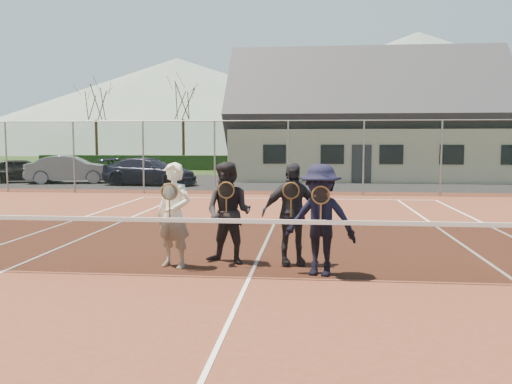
% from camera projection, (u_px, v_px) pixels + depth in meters
% --- Properties ---
extents(ground, '(220.00, 220.00, 0.00)m').
position_uv_depth(ground, '(293.00, 183.00, 28.38)').
color(ground, '#274217').
rests_on(ground, ground).
extents(court_surface, '(30.00, 30.00, 0.02)m').
position_uv_depth(court_surface, '(249.00, 279.00, 8.57)').
color(court_surface, '#562819').
rests_on(court_surface, ground).
extents(tarmac_carpark, '(40.00, 12.00, 0.01)m').
position_uv_depth(tarmac_carpark, '(218.00, 182.00, 28.79)').
color(tarmac_carpark, black).
rests_on(tarmac_carpark, ground).
extents(hedge_row, '(40.00, 1.20, 1.10)m').
position_uv_depth(hedge_row, '(299.00, 163.00, 40.21)').
color(hedge_row, black).
rests_on(hedge_row, ground).
extents(hill_west, '(110.00, 110.00, 18.00)m').
position_uv_depth(hill_west, '(178.00, 106.00, 104.38)').
color(hill_west, slate).
rests_on(hill_west, ground).
extents(hill_centre, '(120.00, 120.00, 22.00)m').
position_uv_depth(hill_centre, '(417.00, 93.00, 99.55)').
color(hill_centre, slate).
rests_on(hill_centre, ground).
extents(car_a, '(4.04, 2.77, 1.28)m').
position_uv_depth(car_a, '(23.00, 170.00, 28.57)').
color(car_a, black).
rests_on(car_a, ground).
extents(car_b, '(4.61, 2.60, 1.44)m').
position_uv_depth(car_b, '(70.00, 169.00, 28.09)').
color(car_b, gray).
rests_on(car_b, ground).
extents(car_c, '(4.88, 2.43, 1.36)m').
position_uv_depth(car_c, '(150.00, 172.00, 26.72)').
color(car_c, black).
rests_on(car_c, ground).
extents(court_markings, '(11.03, 23.83, 0.01)m').
position_uv_depth(court_markings, '(249.00, 278.00, 8.57)').
color(court_markings, white).
rests_on(court_markings, court_surface).
extents(tennis_net, '(11.68, 0.08, 1.10)m').
position_uv_depth(tennis_net, '(249.00, 246.00, 8.52)').
color(tennis_net, slate).
rests_on(tennis_net, ground).
extents(perimeter_fence, '(30.07, 0.07, 3.02)m').
position_uv_depth(perimeter_fence, '(288.00, 157.00, 21.80)').
color(perimeter_fence, slate).
rests_on(perimeter_fence, ground).
extents(clubhouse, '(15.60, 8.20, 7.70)m').
position_uv_depth(clubhouse, '(365.00, 110.00, 31.55)').
color(clubhouse, beige).
rests_on(clubhouse, ground).
extents(tree_a, '(3.20, 3.20, 7.77)m').
position_uv_depth(tree_a, '(95.00, 95.00, 42.36)').
color(tree_a, '#3B2415').
rests_on(tree_a, ground).
extents(tree_b, '(3.20, 3.20, 7.77)m').
position_uv_depth(tree_b, '(183.00, 94.00, 41.64)').
color(tree_b, '#332112').
rests_on(tree_b, ground).
extents(tree_c, '(3.20, 3.20, 7.77)m').
position_uv_depth(tree_c, '(327.00, 93.00, 40.50)').
color(tree_c, '#352213').
rests_on(tree_c, ground).
extents(tree_d, '(3.20, 3.20, 7.77)m').
position_uv_depth(tree_d, '(465.00, 91.00, 39.47)').
color(tree_d, '#351E13').
rests_on(tree_d, ground).
extents(player_a, '(0.77, 0.64, 1.80)m').
position_uv_depth(player_a, '(174.00, 215.00, 9.25)').
color(player_a, white).
rests_on(player_a, court_surface).
extents(player_b, '(1.04, 0.91, 1.80)m').
position_uv_depth(player_b, '(229.00, 213.00, 9.53)').
color(player_b, black).
rests_on(player_b, court_surface).
extents(player_c, '(1.13, 0.68, 1.80)m').
position_uv_depth(player_c, '(291.00, 214.00, 9.42)').
color(player_c, black).
rests_on(player_c, court_surface).
extents(player_d, '(1.30, 0.95, 1.80)m').
position_uv_depth(player_d, '(320.00, 220.00, 8.68)').
color(player_d, black).
rests_on(player_d, court_surface).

